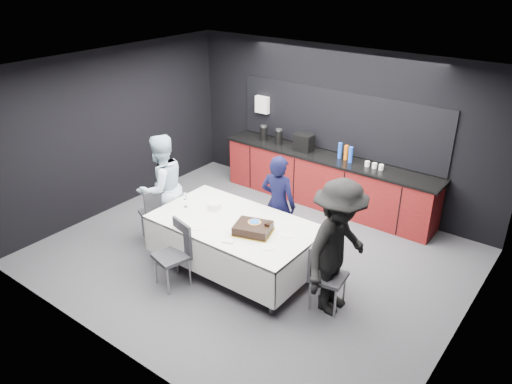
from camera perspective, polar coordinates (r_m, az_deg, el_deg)
ground at (r=7.65m, az=-0.45°, el=-7.36°), size 6.00×6.00×0.00m
room_shell at (r=6.82m, az=-0.51°, el=5.84°), size 6.04×5.04×2.82m
kitchenette at (r=9.05m, az=8.02°, el=1.77°), size 4.10×0.64×2.05m
party_table at (r=7.05m, az=-2.46°, el=-4.41°), size 2.32×1.32×0.78m
cake_assembly at (r=6.69m, az=-0.34°, el=-4.18°), size 0.61×0.55×0.16m
plate_stack at (r=7.32m, az=-4.78°, el=-1.57°), size 0.21×0.21×0.10m
loose_plate_near at (r=6.91m, az=-6.88°, el=-3.91°), size 0.22×0.22×0.01m
loose_plate_right_a at (r=6.66m, az=3.50°, el=-4.94°), size 0.18×0.18×0.01m
loose_plate_right_b at (r=6.41m, az=1.42°, el=-6.26°), size 0.19×0.19×0.01m
loose_plate_far at (r=7.16m, az=0.15°, el=-2.57°), size 0.19×0.19×0.01m
fork_pile at (r=6.52m, az=-3.24°, el=-5.61°), size 0.17×0.14×0.02m
champagne_flute at (r=7.38m, az=-8.11°, el=-0.58°), size 0.06×0.06×0.22m
chair_left at (r=7.95m, az=-11.33°, el=-2.10°), size 0.55×0.55×0.92m
chair_right at (r=6.47m, az=7.66°, el=-8.79°), size 0.47×0.47×0.92m
chair_near at (r=6.90m, az=-9.10°, el=-6.48°), size 0.51×0.51×0.92m
person_center at (r=7.47m, az=2.54°, el=-1.40°), size 0.60×0.43×1.55m
person_left at (r=7.92m, az=-10.73°, el=0.48°), size 0.76×0.92×1.72m
person_right at (r=6.22m, az=9.31°, el=-6.35°), size 0.72×1.20×1.81m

